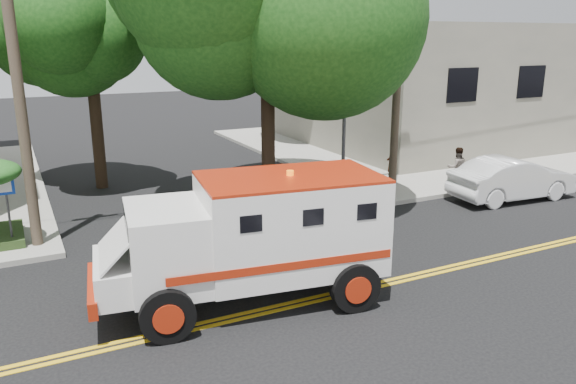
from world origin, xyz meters
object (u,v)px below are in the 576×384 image
parked_sedan (512,179)px  pedestrian_b (457,168)px  armored_truck (255,233)px  pedestrian_a (392,163)px

parked_sedan → pedestrian_b: 1.98m
pedestrian_b → parked_sedan: bearing=141.6°
armored_truck → pedestrian_b: (10.24, 4.98, -0.66)m
parked_sedan → pedestrian_a: pedestrian_a is taller
parked_sedan → pedestrian_a: size_ratio=2.95×
armored_truck → parked_sedan: size_ratio=1.38×
parked_sedan → pedestrian_a: 4.35m
pedestrian_a → pedestrian_b: size_ratio=1.02×
pedestrian_a → pedestrian_b: pedestrian_a is taller
parked_sedan → pedestrian_b: bearing=34.5°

